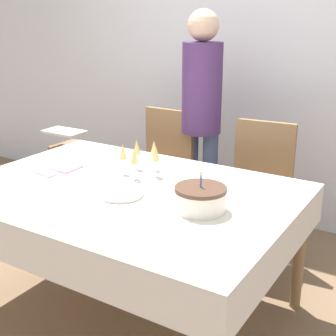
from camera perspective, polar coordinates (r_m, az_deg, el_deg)
The scene contains 13 objects.
ground_plane at distance 2.79m, azimuth -4.70°, elevation -16.90°, with size 12.00×12.00×0.00m, color brown.
wall_back at distance 3.73m, azimuth 10.33°, elevation 14.16°, with size 8.00×0.05×2.70m.
dining_table at distance 2.47m, azimuth -5.09°, elevation -4.66°, with size 1.72×1.22×0.74m.
dining_chair_far_left at distance 3.44m, azimuth -0.83°, elevation -0.18°, with size 0.43×0.43×0.94m.
dining_chair_far_right at distance 3.12m, azimuth 10.87°, elevation -2.50°, with size 0.46×0.46×0.94m.
birthday_cake at distance 2.15m, azimuth 3.98°, elevation -3.74°, with size 0.24×0.24×0.19m.
champagne_tray at distance 2.61m, azimuth -3.30°, elevation 0.92°, with size 0.30×0.30×0.18m.
plate_stack_main at distance 2.34m, azimuth -5.78°, elevation -2.95°, with size 0.22×0.22×0.03m.
cake_knife at distance 1.99m, azimuth 3.73°, elevation -7.34°, with size 0.30×0.06×0.00m.
fork_pile at distance 2.73m, azimuth -14.96°, elevation -0.48°, with size 0.17×0.07×0.02m.
napkin_pile at distance 2.80m, azimuth -12.40°, elevation 0.06°, with size 0.15×0.15×0.01m.
person_standing at distance 3.33m, azimuth 4.11°, elevation 7.60°, with size 0.28×0.28×1.64m.
high_chair at distance 3.96m, azimuth -11.54°, elevation 1.53°, with size 0.33×0.35×0.71m.
Camera 1 is at (1.38, -1.81, 1.61)m, focal length 50.00 mm.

